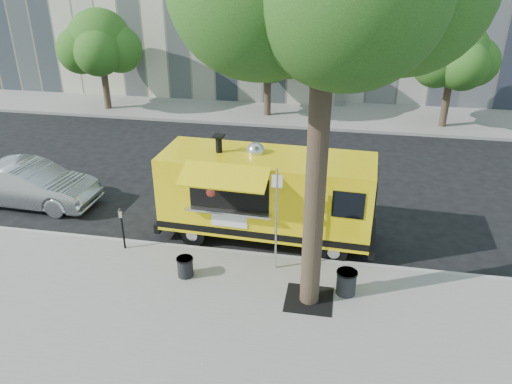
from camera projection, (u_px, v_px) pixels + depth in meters
ground at (234, 239)px, 15.61m from camera, size 120.00×120.00×0.00m
sidewalk at (197, 320)px, 12.04m from camera, size 60.00×6.00×0.15m
curb at (227, 252)px, 14.75m from camera, size 60.00×0.14×0.16m
far_sidewalk at (288, 113)px, 27.53m from camera, size 60.00×5.00×0.15m
tree_well at (309, 299)px, 12.64m from camera, size 1.20×1.20×0.02m
far_tree_a at (100, 42)px, 26.49m from camera, size 3.42×3.42×5.36m
far_tree_b at (268, 45)px, 25.35m from camera, size 3.60×3.60×5.50m
far_tree_c at (454, 54)px, 23.66m from camera, size 3.24×3.24×5.21m
sign_post at (276, 214)px, 13.18m from camera, size 0.28×0.06×3.00m
parking_meter at (122, 224)px, 14.48m from camera, size 0.11×0.11×1.33m
food_truck at (265, 194)px, 14.97m from camera, size 6.71×3.20×3.26m
sedan at (30, 184)px, 17.40m from camera, size 4.76×1.82×1.55m
trash_bin_left at (185, 266)px, 13.45m from camera, size 0.46×0.46×0.56m
trash_bin_right at (346, 282)px, 12.74m from camera, size 0.54×0.54×0.65m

